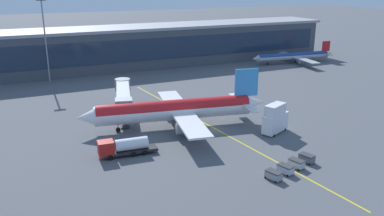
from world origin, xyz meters
name	(u,v)px	position (x,y,z in m)	size (l,w,h in m)	color
ground_plane	(212,130)	(0.00, 0.00, 0.00)	(700.00, 700.00, 0.00)	#515459
apron_lead_in_line	(211,127)	(0.77, 2.00, 0.00)	(0.30, 80.00, 0.01)	yellow
terminal_building	(98,49)	(-8.69, 71.40, 7.40)	(183.28, 19.27, 14.76)	#424751
main_airliner	(176,110)	(-6.33, 5.15, 3.95)	(41.72, 33.06, 12.12)	white
jet_bridge	(123,94)	(-14.18, 18.63, 4.94)	(8.66, 21.65, 6.63)	#B2B7BC
fuel_tanker	(124,147)	(-20.74, -4.88, 1.75)	(10.96, 3.32, 3.25)	#232326
catering_lift	(275,119)	(11.32, -6.76, 3.07)	(7.22, 5.11, 6.30)	white
baggage_cart_0	(274,175)	(-1.31, -24.04, 0.78)	(2.28, 2.99, 1.48)	gray
baggage_cart_1	(285,169)	(1.74, -23.08, 0.78)	(2.28, 2.99, 1.48)	#B2B7BC
baggage_cart_2	(296,163)	(4.79, -22.11, 0.78)	(2.28, 2.99, 1.48)	#B2B7BC
baggage_cart_3	(307,158)	(7.85, -21.15, 0.78)	(2.28, 2.99, 1.48)	#595B60
commuter_jet_far	(294,56)	(62.24, 51.72, 2.75)	(34.92, 28.06, 7.92)	#B2B7BC
apron_light_mast_0	(45,35)	(-26.95, 59.44, 14.90)	(2.80, 0.50, 25.76)	gray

